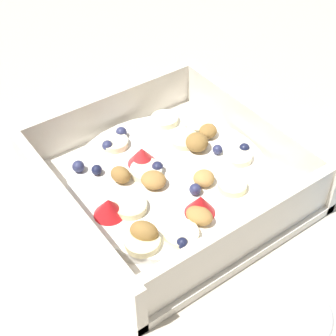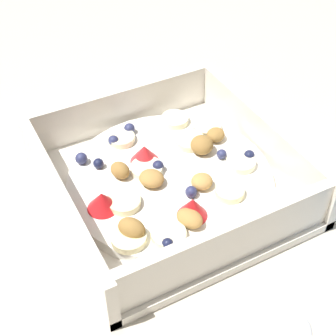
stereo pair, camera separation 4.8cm
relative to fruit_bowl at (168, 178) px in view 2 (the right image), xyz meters
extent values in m
plane|color=beige|center=(0.00, -0.01, -0.02)|extent=(2.40, 2.40, 0.00)
cube|color=white|center=(0.00, 0.00, -0.01)|extent=(0.23, 0.23, 0.01)
cube|color=white|center=(0.00, -0.11, 0.01)|extent=(0.23, 0.01, 0.06)
cube|color=white|center=(0.00, 0.11, 0.01)|extent=(0.23, 0.01, 0.06)
cube|color=white|center=(-0.11, 0.00, 0.01)|extent=(0.01, 0.21, 0.06)
cube|color=white|center=(0.11, 0.00, 0.01)|extent=(0.01, 0.21, 0.06)
cylinder|color=white|center=(0.00, 0.00, 0.00)|extent=(0.20, 0.20, 0.01)
cylinder|color=#F7EFC6|center=(0.02, 0.07, 0.01)|extent=(0.04, 0.04, 0.01)
cylinder|color=#F4EAB7|center=(-0.07, -0.02, 0.01)|extent=(0.03, 0.03, 0.01)
cylinder|color=#F4EAB7|center=(-0.04, 0.07, 0.01)|extent=(0.04, 0.04, 0.01)
cylinder|color=#F4EAB7|center=(0.07, -0.04, 0.01)|extent=(0.03, 0.03, 0.01)
cylinder|color=#F7EFC6|center=(-0.07, 0.05, 0.01)|extent=(0.04, 0.04, 0.01)
cylinder|color=#F4EAB7|center=(-0.03, 0.04, 0.01)|extent=(0.04, 0.04, 0.01)
cylinder|color=#F7EFC6|center=(0.08, 0.06, 0.01)|extent=(0.04, 0.04, 0.01)
cylinder|color=beige|center=(0.06, -0.07, 0.01)|extent=(0.04, 0.04, 0.01)
cylinder|color=beige|center=(0.05, 0.04, 0.01)|extent=(0.03, 0.03, 0.01)
cylinder|color=beige|center=(0.02, -0.05, 0.01)|extent=(0.04, 0.04, 0.01)
cylinder|color=#F7EFC6|center=(-0.01, -0.02, 0.01)|extent=(0.04, 0.04, 0.01)
cone|color=red|center=(0.06, 0.00, 0.01)|extent=(0.03, 0.03, 0.02)
cone|color=red|center=(-0.03, -0.01, 0.01)|extent=(0.03, 0.03, 0.02)
cone|color=red|center=(0.01, -0.07, 0.01)|extent=(0.04, 0.04, 0.02)
sphere|color=#191E3D|center=(-0.04, -0.06, 0.01)|extent=(0.01, 0.01, 0.01)
sphere|color=#191E3D|center=(0.02, 0.08, 0.01)|extent=(0.01, 0.01, 0.01)
sphere|color=navy|center=(0.00, 0.06, 0.01)|extent=(0.01, 0.01, 0.01)
sphere|color=navy|center=(-0.06, -0.07, 0.01)|extent=(0.01, 0.01, 0.01)
sphere|color=#23284C|center=(-0.01, -0.01, 0.01)|extent=(0.01, 0.01, 0.01)
sphere|color=navy|center=(-0.08, 0.00, 0.01)|extent=(0.01, 0.01, 0.01)
sphere|color=navy|center=(0.04, 0.01, 0.01)|extent=(0.01, 0.01, 0.01)
sphere|color=navy|center=(-0.07, -0.03, 0.01)|extent=(0.01, 0.01, 0.01)
sphere|color=navy|center=(0.06, -0.02, 0.01)|extent=(0.01, 0.01, 0.01)
sphere|color=#191E3D|center=(0.08, -0.04, 0.01)|extent=(0.01, 0.01, 0.01)
ellipsoid|color=olive|center=(-0.02, 0.07, 0.01)|extent=(0.03, 0.03, 0.01)
ellipsoid|color=#AD7F42|center=(0.00, -0.02, 0.01)|extent=(0.03, 0.03, 0.01)
ellipsoid|color=olive|center=(-0.01, 0.05, 0.01)|extent=(0.03, 0.03, 0.02)
ellipsoid|color=#AD7F42|center=(0.07, -0.01, 0.01)|extent=(0.03, 0.03, 0.01)
ellipsoid|color=tan|center=(0.03, 0.02, 0.01)|extent=(0.02, 0.02, 0.01)
ellipsoid|color=olive|center=(0.05, -0.06, 0.01)|extent=(0.03, 0.03, 0.02)
ellipsoid|color=olive|center=(-0.02, -0.04, 0.01)|extent=(0.03, 0.02, 0.02)
ellipsoid|color=silver|center=(0.19, 0.01, -0.01)|extent=(0.05, 0.06, 0.01)
camera|label=1|loc=(0.29, -0.21, 0.34)|focal=53.10mm
camera|label=2|loc=(0.31, -0.17, 0.34)|focal=53.10mm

